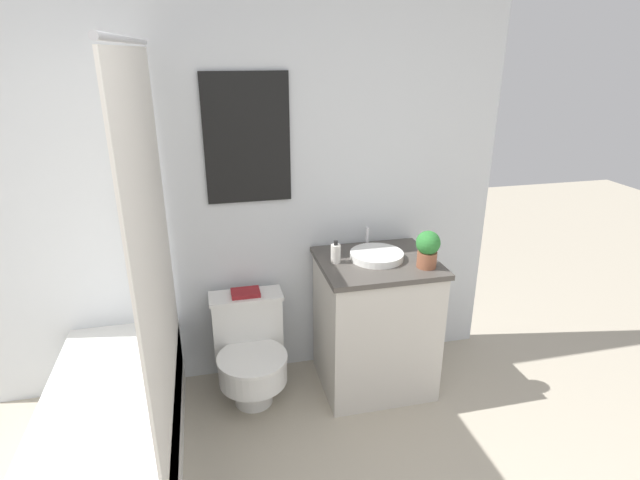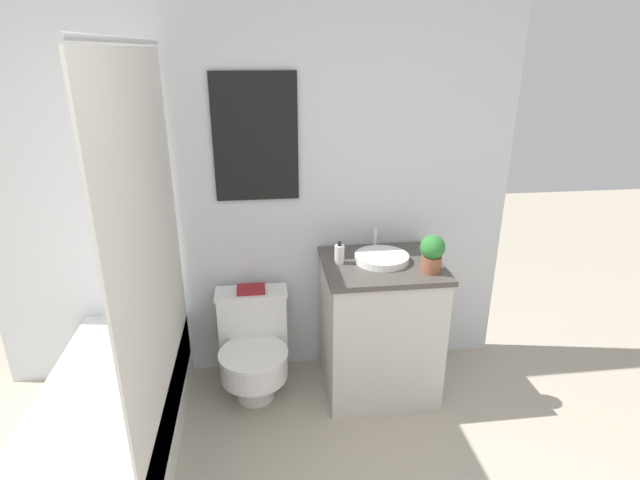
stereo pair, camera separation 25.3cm
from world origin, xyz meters
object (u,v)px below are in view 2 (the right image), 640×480
toilet (254,346)px  soap_bottle (339,254)px  sink (382,258)px  book_on_tank (251,289)px  potted_plant (432,252)px

toilet → soap_bottle: (0.50, -0.02, 0.57)m
sink → soap_bottle: (-0.24, 0.00, 0.03)m
soap_bottle → book_on_tank: 0.58m
sink → soap_bottle: 0.24m
potted_plant → toilet: bearing=168.8°
sink → book_on_tank: bearing=169.0°
toilet → potted_plant: potted_plant is taller
toilet → potted_plant: bearing=-11.2°
soap_bottle → book_on_tank: size_ratio=0.79×
soap_bottle → book_on_tank: bearing=164.1°
book_on_tank → toilet: bearing=-90.0°
soap_bottle → potted_plant: (0.47, -0.17, 0.06)m
soap_bottle → potted_plant: bearing=-20.4°
soap_bottle → sink: bearing=-0.5°
potted_plant → book_on_tank: potted_plant is taller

